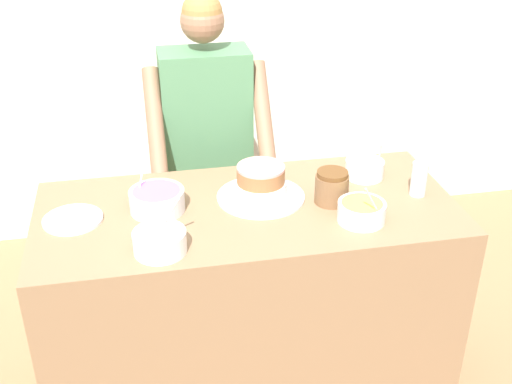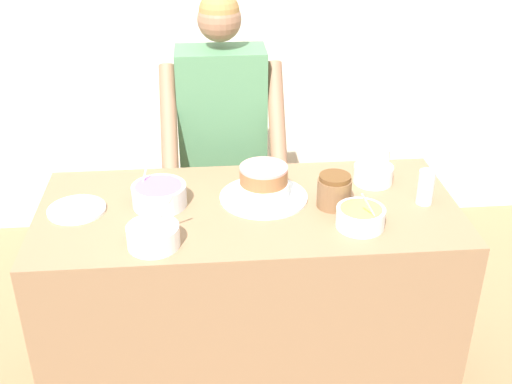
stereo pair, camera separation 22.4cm
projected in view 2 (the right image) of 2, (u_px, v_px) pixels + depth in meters
The scene contains 11 objects.
wall_back at pixel (228, 15), 3.57m from camera, with size 10.00×0.05×2.60m.
counter at pixel (249, 302), 2.67m from camera, with size 1.61×0.72×0.91m.
person_baker at pixel (222, 132), 2.99m from camera, with size 0.55×0.45×1.59m.
cake at pixel (264, 185), 2.48m from camera, with size 0.34×0.34×0.14m.
frosting_bowl_white at pixel (373, 173), 2.61m from camera, with size 0.16×0.16×0.17m.
frosting_bowl_pink at pixel (153, 235), 2.19m from camera, with size 0.18×0.18×0.18m.
frosting_bowl_yellow at pixel (361, 217), 2.31m from camera, with size 0.18×0.18×0.18m.
frosting_bowl_purple at pixel (159, 195), 2.44m from camera, with size 0.21×0.21×0.18m.
drinking_glass at pixel (426, 187), 2.45m from camera, with size 0.06×0.06×0.14m.
ceramic_plate at pixel (77, 210), 2.42m from camera, with size 0.22×0.22×0.01m.
stoneware_jar at pixel (334, 191), 2.43m from camera, with size 0.13×0.13×0.13m.
Camera 2 is at (-0.16, -1.76, 2.13)m, focal length 45.00 mm.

